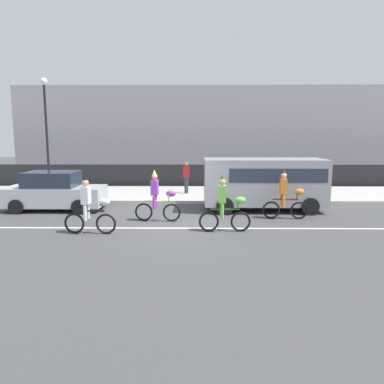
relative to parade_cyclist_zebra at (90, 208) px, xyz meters
name	(u,v)px	position (x,y,z in m)	size (l,w,h in m)	color
ground_plane	(181,225)	(2.88, 1.24, -0.84)	(80.00, 80.00, 0.00)	#424244
road_centre_line	(180,228)	(2.88, 0.74, -0.84)	(36.00, 0.14, 0.01)	beige
sidewalk_curb	(186,194)	(2.88, 7.74, -0.77)	(60.00, 5.00, 0.15)	#ADAAA3
fence_line	(187,176)	(2.88, 10.64, -0.14)	(40.00, 0.08, 1.40)	black
building_backdrop	(207,133)	(4.28, 19.24, 2.47)	(28.00, 8.00, 6.63)	#99939E
parade_cyclist_zebra	(90,208)	(0.00, 0.00, 0.00)	(1.72, 0.50, 1.92)	black
parade_cyclist_purple	(158,199)	(2.01, 1.80, 0.00)	(1.72, 0.50, 1.92)	black
parade_cyclist_lime	(225,207)	(4.38, 0.32, 0.00)	(1.72, 0.50, 1.92)	black
parade_cyclist_orange	(286,197)	(6.83, 2.25, 0.00)	(1.72, 0.50, 1.92)	black
parked_van_grey	(265,180)	(6.34, 3.94, 0.44)	(5.00, 2.22, 2.18)	#99999E
parked_car_silver	(54,192)	(-2.61, 3.84, -0.06)	(4.10, 1.92, 1.64)	#B7BABF
street_lamp_post	(46,119)	(-4.27, 7.57, 3.15)	(0.36, 0.36, 5.86)	black
pedestrian_onlooker	(186,177)	(2.90, 7.53, 0.17)	(0.32, 0.20, 1.62)	#33333D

